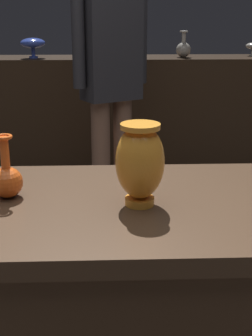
{
  "coord_description": "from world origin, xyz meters",
  "views": [
    {
      "loc": [
        -0.01,
        -1.19,
        1.29
      ],
      "look_at": [
        0.04,
        -0.01,
        0.9
      ],
      "focal_mm": 50.08,
      "sensor_mm": 36.0,
      "label": 1
    }
  ],
  "objects": [
    {
      "name": "shelf_vase_right",
      "position": [
        0.52,
        2.15,
        1.05
      ],
      "size": [
        0.1,
        0.1,
        0.18
      ],
      "color": "gray",
      "rests_on": "back_display_shelf"
    },
    {
      "name": "shelf_vase_center",
      "position": [
        0.0,
        2.26,
        1.08
      ],
      "size": [
        0.1,
        0.1,
        0.16
      ],
      "color": "#2D429E",
      "rests_on": "back_display_shelf"
    },
    {
      "name": "vase_tall_behind",
      "position": [
        -0.29,
        0.04,
        0.85
      ],
      "size": [
        0.09,
        0.09,
        0.18
      ],
      "color": "#E55B1E",
      "rests_on": "display_plinth"
    },
    {
      "name": "visitor_center_back",
      "position": [
        0.01,
        1.51,
        0.97
      ],
      "size": [
        0.42,
        0.31,
        1.64
      ],
      "rotation": [
        0.0,
        0.0,
        3.64
      ],
      "color": "brown",
      "rests_on": "ground_plane"
    },
    {
      "name": "shelf_vase_left",
      "position": [
        -0.52,
        2.14,
        1.09
      ],
      "size": [
        0.17,
        0.17,
        0.14
      ],
      "color": "#2D429E",
      "rests_on": "back_display_shelf"
    },
    {
      "name": "back_display_shelf",
      "position": [
        0.0,
        2.2,
        0.49
      ],
      "size": [
        2.6,
        0.4,
        0.99
      ],
      "color": "black",
      "rests_on": "ground_plane"
    },
    {
      "name": "vase_centerpiece",
      "position": [
        0.07,
        -0.02,
        0.92
      ],
      "size": [
        0.13,
        0.13,
        0.22
      ],
      "color": "orange",
      "rests_on": "display_plinth"
    },
    {
      "name": "display_plinth",
      "position": [
        0.0,
        0.0,
        0.4
      ],
      "size": [
        1.2,
        0.64,
        0.8
      ],
      "color": "#422D1E",
      "rests_on": "ground_plane"
    }
  ]
}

